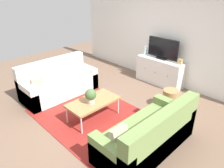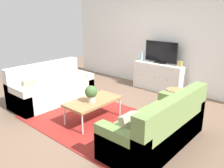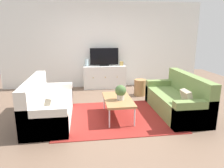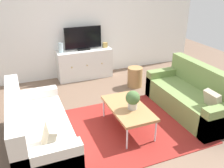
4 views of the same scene
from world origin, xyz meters
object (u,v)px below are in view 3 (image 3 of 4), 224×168
at_px(tv_console, 104,77).
at_px(mantel_clock, 121,63).
at_px(couch_right_side, 179,101).
at_px(wicker_basket, 140,87).
at_px(potted_plant, 121,92).
at_px(coffee_table, 118,100).
at_px(flat_screen_tv, 104,57).
at_px(couch_left_side, 46,107).
at_px(glass_vase, 87,63).

bearing_deg(tv_console, mantel_clock, 0.00).
height_order(couch_right_side, wicker_basket, couch_right_side).
bearing_deg(potted_plant, coffee_table, 115.60).
bearing_deg(flat_screen_tv, couch_left_side, -121.20).
relative_size(couch_left_side, glass_vase, 8.09).
height_order(coffee_table, tv_console, tv_console).
distance_m(tv_console, wicker_basket, 1.33).
relative_size(flat_screen_tv, wicker_basket, 1.96).
relative_size(flat_screen_tv, glass_vase, 3.93).
relative_size(coffee_table, mantel_clock, 8.20).
relative_size(coffee_table, tv_console, 0.80).
bearing_deg(glass_vase, wicker_basket, -32.78).
bearing_deg(tv_console, couch_left_side, -121.41).
distance_m(tv_console, flat_screen_tv, 0.64).
distance_m(tv_console, mantel_clock, 0.69).
distance_m(coffee_table, tv_console, 2.44).
xyz_separation_m(potted_plant, wicker_basket, (0.86, 1.57, -0.36)).
height_order(coffee_table, glass_vase, glass_vase).
xyz_separation_m(couch_left_side, wicker_basket, (2.38, 1.42, -0.06)).
bearing_deg(couch_right_side, tv_console, 120.94).
distance_m(couch_right_side, mantel_clock, 2.58).
xyz_separation_m(couch_left_side, coffee_table, (1.48, -0.06, 0.10)).
bearing_deg(mantel_clock, tv_console, -180.00).
height_order(potted_plant, wicker_basket, potted_plant).
bearing_deg(potted_plant, flat_screen_tv, 91.59).
bearing_deg(coffee_table, mantel_clock, 77.97).
relative_size(potted_plant, glass_vase, 1.37).
height_order(mantel_clock, wicker_basket, mantel_clock).
distance_m(couch_left_side, couch_right_side, 2.87).
bearing_deg(couch_right_side, flat_screen_tv, 120.72).
xyz_separation_m(potted_plant, tv_console, (-0.07, 2.52, -0.23)).
height_order(potted_plant, mantel_clock, mantel_clock).
bearing_deg(couch_right_side, glass_vase, 129.73).
bearing_deg(potted_plant, wicker_basket, 61.42).
xyz_separation_m(tv_console, wicker_basket, (0.93, -0.95, -0.13)).
distance_m(flat_screen_tv, glass_vase, 0.57).
bearing_deg(wicker_basket, potted_plant, -118.58).
relative_size(glass_vase, mantel_clock, 1.75).
height_order(couch_right_side, coffee_table, couch_right_side).
xyz_separation_m(flat_screen_tv, mantel_clock, (0.55, -0.02, -0.21)).
xyz_separation_m(glass_vase, wicker_basket, (1.48, -0.95, -0.60)).
relative_size(flat_screen_tv, mantel_clock, 6.88).
xyz_separation_m(potted_plant, flat_screen_tv, (-0.07, 2.54, 0.40)).
height_order(potted_plant, glass_vase, glass_vase).
relative_size(couch_right_side, wicker_basket, 4.04).
relative_size(tv_console, mantel_clock, 10.31).
relative_size(couch_right_side, potted_plant, 5.93).
bearing_deg(couch_left_side, wicker_basket, 30.94).
relative_size(couch_right_side, flat_screen_tv, 2.06).
bearing_deg(flat_screen_tv, glass_vase, -177.92).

